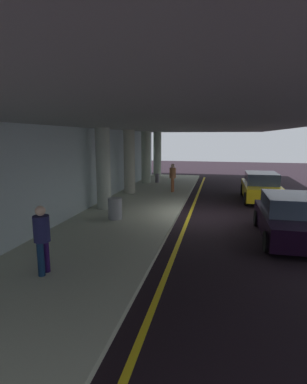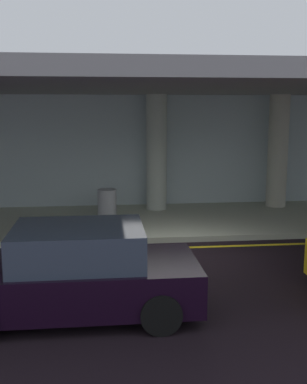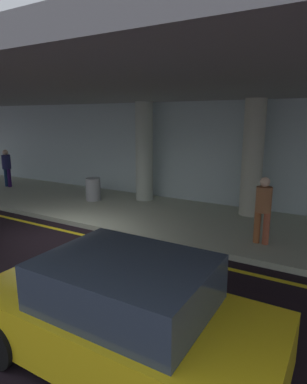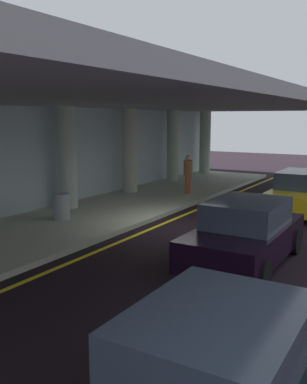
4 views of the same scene
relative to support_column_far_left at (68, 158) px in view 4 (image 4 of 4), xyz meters
The scene contains 14 objects.
ground_plane 4.89m from the support_column_far_left, 90.00° to the right, with size 60.00×60.00×0.00m, color black.
sidewalk 2.34m from the support_column_far_left, 90.00° to the right, with size 26.00×4.20×0.15m, color #ABB19A.
lane_stripe_yellow 4.38m from the support_column_far_left, 90.00° to the right, with size 26.00×0.14×0.01m, color yellow.
support_column_far_left is the anchor object (origin of this frame).
support_column_left_mid 4.00m from the support_column_far_left, ahead, with size 0.65×0.65×3.65m, color #ABAB98.
support_column_center 8.00m from the support_column_far_left, ahead, with size 0.65×0.65×3.65m, color #A7B49B.
support_column_right_mid 12.00m from the support_column_far_left, ahead, with size 0.65×0.65×3.65m, color #A6B49B.
ceiling_overhang 2.72m from the support_column_far_left, 90.00° to the right, with size 28.00×13.20×0.30m, color gray.
terminal_back_wall 0.88m from the support_column_far_left, 90.00° to the left, with size 26.00×0.30×3.80m, color #AABBBE.
car_yellow_taxi 8.59m from the support_column_far_left, 60.09° to the right, with size 4.10×1.92×1.50m.
car_black_no2 7.89m from the support_column_far_left, 106.55° to the right, with size 4.10×1.92×1.50m.
person_waiting_for_ride 5.54m from the support_column_far_left, 26.11° to the right, with size 0.38×0.38×1.68m.
suitcase_upright_primary 8.55m from the support_column_far_left, ahead, with size 0.36×0.22×0.90m.
trash_bin_steel 2.40m from the support_column_far_left, 145.65° to the right, with size 0.56×0.56×0.85m, color gray.
Camera 4 is at (-11.80, -6.23, 3.40)m, focal length 40.54 mm.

